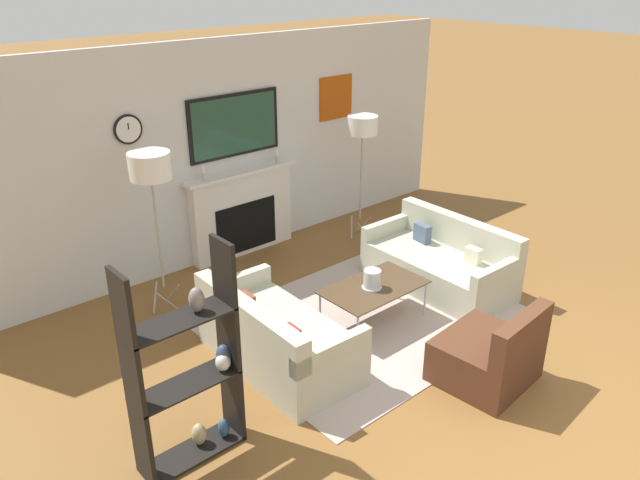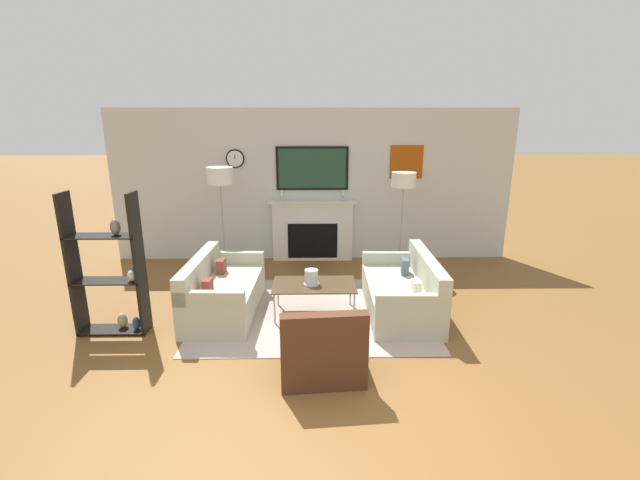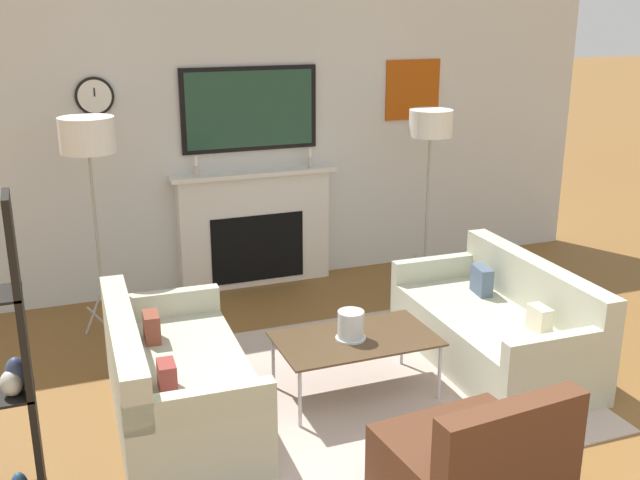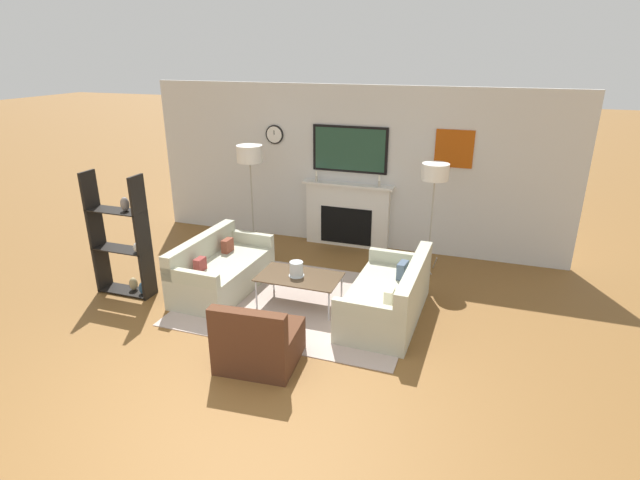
# 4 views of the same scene
# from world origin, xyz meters

# --- Properties ---
(ground_plane) EXTENTS (60.00, 60.00, 0.00)m
(ground_plane) POSITION_xyz_m (0.00, 0.00, 0.00)
(ground_plane) COLOR brown
(fireplace_wall) EXTENTS (7.18, 0.28, 2.70)m
(fireplace_wall) POSITION_xyz_m (0.00, 4.61, 1.23)
(fireplace_wall) COLOR silver
(fireplace_wall) RESTS_ON ground_plane
(area_rug) EXTENTS (3.02, 2.35, 0.01)m
(area_rug) POSITION_xyz_m (0.00, 2.26, 0.01)
(area_rug) COLOR #B7A398
(area_rug) RESTS_ON ground_plane
(couch_left) EXTENTS (0.88, 1.64, 0.76)m
(couch_left) POSITION_xyz_m (-1.20, 2.26, 0.28)
(couch_left) COLOR #B8B9A0
(couch_left) RESTS_ON ground_plane
(couch_right) EXTENTS (0.90, 1.73, 0.77)m
(couch_right) POSITION_xyz_m (1.21, 2.26, 0.27)
(couch_right) COLOR #B8B9A0
(couch_right) RESTS_ON ground_plane
(armchair) EXTENTS (0.88, 0.82, 0.78)m
(armchair) POSITION_xyz_m (0.09, 0.80, 0.26)
(armchair) COLOR #502D1C
(armchair) RESTS_ON ground_plane
(coffee_table) EXTENTS (1.08, 0.63, 0.43)m
(coffee_table) POSITION_xyz_m (0.02, 2.18, 0.40)
(coffee_table) COLOR #4C3823
(coffee_table) RESTS_ON ground_plane
(hurricane_candle) EXTENTS (0.21, 0.21, 0.20)m
(hurricane_candle) POSITION_xyz_m (-0.02, 2.18, 0.51)
(hurricane_candle) COLOR silver
(hurricane_candle) RESTS_ON coffee_table
(floor_lamp_left) EXTENTS (0.42, 0.42, 1.78)m
(floor_lamp_left) POSITION_xyz_m (-1.49, 3.88, 1.61)
(floor_lamp_left) COLOR #9E998E
(floor_lamp_left) RESTS_ON ground_plane
(floor_lamp_right) EXTENTS (0.39, 0.39, 1.69)m
(floor_lamp_right) POSITION_xyz_m (1.49, 3.88, 1.53)
(floor_lamp_right) COLOR #9E998E
(floor_lamp_right) RESTS_ON ground_plane
(shelf_unit) EXTENTS (0.81, 0.28, 1.72)m
(shelf_unit) POSITION_xyz_m (-2.37, 1.74, 0.78)
(shelf_unit) COLOR black
(shelf_unit) RESTS_ON ground_plane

